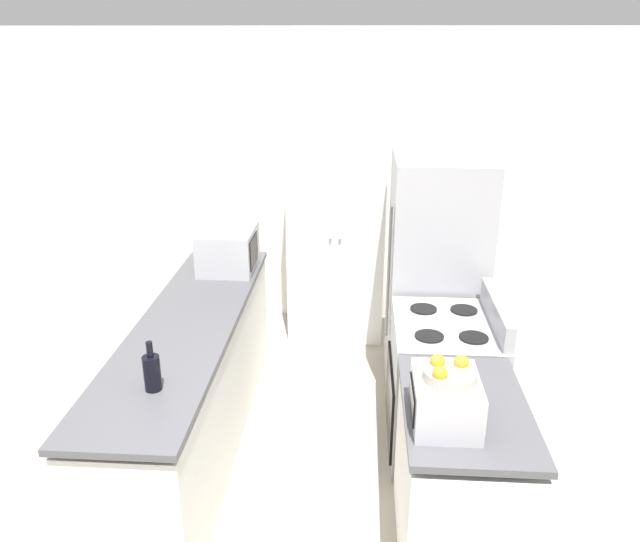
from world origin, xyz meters
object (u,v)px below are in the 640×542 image
object	(u,v)px
refrigerator	(435,275)
toaster_oven	(445,401)
microwave	(228,249)
fruit_bowl	(449,373)
pantry_cabinet	(337,228)
stove	(442,385)
wine_bottle	(152,372)

from	to	relation	value
refrigerator	toaster_oven	world-z (taller)	refrigerator
microwave	fruit_bowl	size ratio (longest dim) A/B	2.05
pantry_cabinet	fruit_bowl	size ratio (longest dim) A/B	8.25
stove	refrigerator	xyz separation A→B (m)	(0.01, 0.84, 0.43)
pantry_cabinet	toaster_oven	bearing A→B (deg)	-77.39
refrigerator	fruit_bowl	xyz separation A→B (m)	(-0.15, -1.87, 0.27)
stove	fruit_bowl	world-z (taller)	fruit_bowl
pantry_cabinet	wine_bottle	size ratio (longest dim) A/B	7.40
microwave	fruit_bowl	distance (m)	2.34
pantry_cabinet	stove	distance (m)	1.89
pantry_cabinet	fruit_bowl	bearing A→B (deg)	-77.25
wine_bottle	refrigerator	bearing A→B (deg)	47.13
refrigerator	microwave	world-z (taller)	refrigerator
refrigerator	wine_bottle	bearing A→B (deg)	-132.87
pantry_cabinet	toaster_oven	world-z (taller)	pantry_cabinet
toaster_oven	refrigerator	bearing A→B (deg)	85.18
refrigerator	stove	bearing A→B (deg)	-90.89
wine_bottle	fruit_bowl	size ratio (longest dim) A/B	1.11
microwave	toaster_oven	bearing A→B (deg)	-53.76
fruit_bowl	pantry_cabinet	bearing A→B (deg)	102.75
toaster_oven	fruit_bowl	bearing A→B (deg)	-24.26
pantry_cabinet	stove	size ratio (longest dim) A/B	1.86
microwave	wine_bottle	world-z (taller)	microwave
stove	toaster_oven	bearing A→B (deg)	-97.98
wine_bottle	toaster_oven	distance (m)	1.42
refrigerator	fruit_bowl	bearing A→B (deg)	-94.59
refrigerator	microwave	bearing A→B (deg)	179.64
stove	toaster_oven	size ratio (longest dim) A/B	2.76
microwave	fruit_bowl	xyz separation A→B (m)	(1.39, -1.88, 0.10)
microwave	wine_bottle	xyz separation A→B (m)	(-0.03, -1.70, -0.05)
stove	wine_bottle	world-z (taller)	wine_bottle
stove	fruit_bowl	distance (m)	1.25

